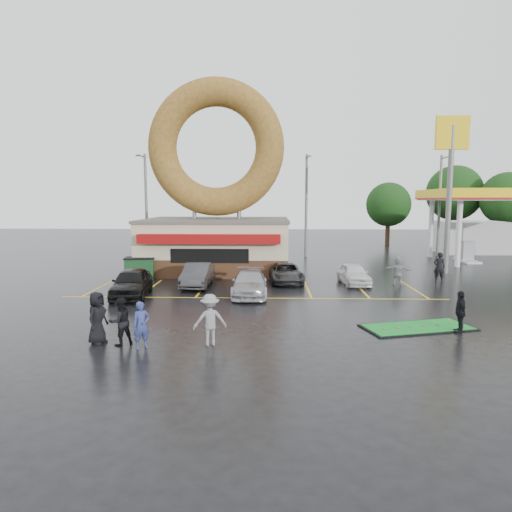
{
  "coord_description": "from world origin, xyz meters",
  "views": [
    {
      "loc": [
        0.91,
        -19.65,
        5.01
      ],
      "look_at": [
        0.14,
        3.3,
        2.2
      ],
      "focal_mm": 32.0,
      "sensor_mm": 36.0,
      "label": 1
    }
  ],
  "objects_px": {
    "streetlight_right": "(440,203)",
    "dumpster": "(140,269)",
    "car_white": "(354,274)",
    "person_blue": "(141,325)",
    "streetlight_left": "(146,203)",
    "car_dgrey": "(198,275)",
    "donut_shop": "(217,208)",
    "putting_green": "(418,327)",
    "person_cameraman": "(460,312)",
    "shell_sign": "(451,165)",
    "car_grey": "(286,273)",
    "gas_station": "(490,215)",
    "car_silver": "(250,283)",
    "car_black": "(132,283)",
    "streetlight_mid": "(306,203)"
  },
  "relations": [
    {
      "from": "streetlight_right",
      "to": "dumpster",
      "type": "relative_size",
      "value": 5.0
    },
    {
      "from": "car_white",
      "to": "person_blue",
      "type": "height_order",
      "value": "person_blue"
    },
    {
      "from": "streetlight_left",
      "to": "person_blue",
      "type": "bearing_deg",
      "value": -75.18
    },
    {
      "from": "car_dgrey",
      "to": "donut_shop",
      "type": "bearing_deg",
      "value": 87.6
    },
    {
      "from": "streetlight_left",
      "to": "putting_green",
      "type": "xyz_separation_m",
      "value": [
        16.71,
        -21.87,
        -4.75
      ]
    },
    {
      "from": "person_cameraman",
      "to": "dumpster",
      "type": "xyz_separation_m",
      "value": [
        -15.6,
        11.56,
        -0.15
      ]
    },
    {
      "from": "shell_sign",
      "to": "car_grey",
      "type": "xyz_separation_m",
      "value": [
        -11.19,
        -4.0,
        -6.79
      ]
    },
    {
      "from": "car_dgrey",
      "to": "car_grey",
      "type": "relative_size",
      "value": 0.99
    },
    {
      "from": "gas_station",
      "to": "putting_green",
      "type": "relative_size",
      "value": 2.94
    },
    {
      "from": "streetlight_left",
      "to": "car_dgrey",
      "type": "bearing_deg",
      "value": -63.76
    },
    {
      "from": "person_blue",
      "to": "car_white",
      "type": "bearing_deg",
      "value": 19.71
    },
    {
      "from": "car_silver",
      "to": "person_cameraman",
      "type": "relative_size",
      "value": 2.79
    },
    {
      "from": "car_dgrey",
      "to": "dumpster",
      "type": "xyz_separation_m",
      "value": [
        -4.13,
        2.6,
        -0.04
      ]
    },
    {
      "from": "car_grey",
      "to": "dumpster",
      "type": "distance_m",
      "value": 9.37
    },
    {
      "from": "putting_green",
      "to": "person_cameraman",
      "type": "bearing_deg",
      "value": -21.21
    },
    {
      "from": "car_black",
      "to": "streetlight_right",
      "type": "bearing_deg",
      "value": 32.83
    },
    {
      "from": "streetlight_right",
      "to": "gas_station",
      "type": "bearing_deg",
      "value": -13.75
    },
    {
      "from": "streetlight_right",
      "to": "dumpster",
      "type": "height_order",
      "value": "streetlight_right"
    },
    {
      "from": "donut_shop",
      "to": "dumpster",
      "type": "bearing_deg",
      "value": -139.07
    },
    {
      "from": "gas_station",
      "to": "car_grey",
      "type": "xyz_separation_m",
      "value": [
        -18.19,
        -12.94,
        -3.11
      ]
    },
    {
      "from": "streetlight_left",
      "to": "car_grey",
      "type": "height_order",
      "value": "streetlight_left"
    },
    {
      "from": "person_cameraman",
      "to": "putting_green",
      "type": "xyz_separation_m",
      "value": [
        -1.39,
        0.54,
        -0.77
      ]
    },
    {
      "from": "streetlight_right",
      "to": "person_blue",
      "type": "bearing_deg",
      "value": -126.16
    },
    {
      "from": "gas_station",
      "to": "person_cameraman",
      "type": "distance_m",
      "value": 26.44
    },
    {
      "from": "car_black",
      "to": "dumpster",
      "type": "height_order",
      "value": "car_black"
    },
    {
      "from": "car_grey",
      "to": "dumpster",
      "type": "bearing_deg",
      "value": 169.13
    },
    {
      "from": "putting_green",
      "to": "streetlight_right",
      "type": "bearing_deg",
      "value": 68.73
    },
    {
      "from": "car_black",
      "to": "gas_station",
      "type": "bearing_deg",
      "value": 26.83
    },
    {
      "from": "person_blue",
      "to": "dumpster",
      "type": "relative_size",
      "value": 0.9
    },
    {
      "from": "person_cameraman",
      "to": "car_black",
      "type": "bearing_deg",
      "value": -107.41
    },
    {
      "from": "car_black",
      "to": "putting_green",
      "type": "xyz_separation_m",
      "value": [
        13.06,
        -5.45,
        -0.71
      ]
    },
    {
      "from": "gas_station",
      "to": "dumpster",
      "type": "relative_size",
      "value": 7.58
    },
    {
      "from": "car_dgrey",
      "to": "person_blue",
      "type": "relative_size",
      "value": 2.58
    },
    {
      "from": "gas_station",
      "to": "dumpster",
      "type": "distance_m",
      "value": 30.11
    },
    {
      "from": "putting_green",
      "to": "car_black",
      "type": "bearing_deg",
      "value": 157.34
    },
    {
      "from": "shell_sign",
      "to": "person_cameraman",
      "type": "relative_size",
      "value": 6.59
    },
    {
      "from": "car_grey",
      "to": "person_blue",
      "type": "relative_size",
      "value": 2.61
    },
    {
      "from": "streetlight_right",
      "to": "person_cameraman",
      "type": "height_order",
      "value": "streetlight_right"
    },
    {
      "from": "streetlight_right",
      "to": "car_grey",
      "type": "height_order",
      "value": "streetlight_right"
    },
    {
      "from": "gas_station",
      "to": "shell_sign",
      "type": "bearing_deg",
      "value": -128.07
    },
    {
      "from": "streetlight_mid",
      "to": "car_dgrey",
      "type": "height_order",
      "value": "streetlight_mid"
    },
    {
      "from": "streetlight_mid",
      "to": "car_silver",
      "type": "relative_size",
      "value": 2.0
    },
    {
      "from": "car_black",
      "to": "dumpster",
      "type": "relative_size",
      "value": 2.44
    },
    {
      "from": "car_black",
      "to": "person_cameraman",
      "type": "xyz_separation_m",
      "value": [
        14.45,
        -5.99,
        0.06
      ]
    },
    {
      "from": "person_cameraman",
      "to": "putting_green",
      "type": "distance_m",
      "value": 1.68
    },
    {
      "from": "gas_station",
      "to": "shell_sign",
      "type": "distance_m",
      "value": 11.93
    },
    {
      "from": "gas_station",
      "to": "streetlight_right",
      "type": "bearing_deg",
      "value": 166.25
    },
    {
      "from": "shell_sign",
      "to": "car_grey",
      "type": "height_order",
      "value": "shell_sign"
    },
    {
      "from": "shell_sign",
      "to": "streetlight_left",
      "type": "xyz_separation_m",
      "value": [
        -23.0,
        7.92,
        -2.6
      ]
    },
    {
      "from": "car_black",
      "to": "car_silver",
      "type": "distance_m",
      "value": 6.16
    }
  ]
}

